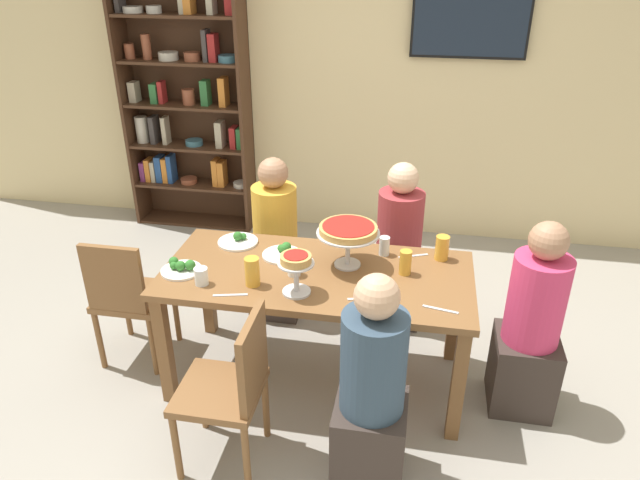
% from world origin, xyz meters
% --- Properties ---
extents(ground_plane, '(12.00, 12.00, 0.00)m').
position_xyz_m(ground_plane, '(0.00, 0.00, 0.00)').
color(ground_plane, gray).
extents(rear_partition, '(8.00, 0.12, 2.80)m').
position_xyz_m(rear_partition, '(0.00, 2.20, 1.40)').
color(rear_partition, beige).
rests_on(rear_partition, ground_plane).
extents(dining_table, '(1.72, 0.80, 0.74)m').
position_xyz_m(dining_table, '(0.00, 0.00, 0.65)').
color(dining_table, brown).
rests_on(dining_table, ground_plane).
extents(bookshelf, '(1.10, 0.30, 2.21)m').
position_xyz_m(bookshelf, '(-1.54, 2.01, 1.12)').
color(bookshelf, '#422819').
rests_on(bookshelf, ground_plane).
extents(television, '(0.89, 0.05, 0.54)m').
position_xyz_m(television, '(0.80, 2.11, 1.83)').
color(television, black).
extents(diner_near_right, '(0.34, 0.34, 1.15)m').
position_xyz_m(diner_near_right, '(0.39, -0.67, 0.49)').
color(diner_near_right, '#382D28').
rests_on(diner_near_right, ground_plane).
extents(diner_far_left, '(0.34, 0.34, 1.15)m').
position_xyz_m(diner_far_left, '(-0.41, 0.67, 0.49)').
color(diner_far_left, '#382D28').
rests_on(diner_far_left, ground_plane).
extents(diner_head_east, '(0.34, 0.34, 1.15)m').
position_xyz_m(diner_head_east, '(1.18, -0.01, 0.49)').
color(diner_head_east, '#382D28').
rests_on(diner_head_east, ground_plane).
extents(diner_far_right, '(0.34, 0.34, 1.15)m').
position_xyz_m(diner_far_right, '(0.42, 0.73, 0.49)').
color(diner_far_right, '#382D28').
rests_on(diner_far_right, ground_plane).
extents(chair_near_left, '(0.40, 0.40, 0.87)m').
position_xyz_m(chair_near_left, '(-0.28, -0.69, 0.49)').
color(chair_near_left, brown).
rests_on(chair_near_left, ground_plane).
extents(chair_head_west, '(0.40, 0.40, 0.87)m').
position_xyz_m(chair_head_west, '(-1.15, -0.05, 0.49)').
color(chair_head_west, brown).
rests_on(chair_head_west, ground_plane).
extents(deep_dish_pizza_stand, '(0.35, 0.35, 0.25)m').
position_xyz_m(deep_dish_pizza_stand, '(0.16, 0.11, 0.95)').
color(deep_dish_pizza_stand, silver).
rests_on(deep_dish_pizza_stand, dining_table).
extents(personal_pizza_stand, '(0.19, 0.19, 0.23)m').
position_xyz_m(personal_pizza_stand, '(-0.06, -0.23, 0.90)').
color(personal_pizza_stand, silver).
rests_on(personal_pizza_stand, dining_table).
extents(salad_plate_near_diner, '(0.24, 0.24, 0.07)m').
position_xyz_m(salad_plate_near_diner, '(-0.54, 0.26, 0.75)').
color(salad_plate_near_diner, white).
rests_on(salad_plate_near_diner, dining_table).
extents(salad_plate_far_diner, '(0.23, 0.23, 0.07)m').
position_xyz_m(salad_plate_far_diner, '(-0.74, -0.13, 0.76)').
color(salad_plate_far_diner, white).
rests_on(salad_plate_far_diner, dining_table).
extents(salad_plate_spare, '(0.23, 0.23, 0.07)m').
position_xyz_m(salad_plate_spare, '(-0.23, 0.16, 0.76)').
color(salad_plate_spare, white).
rests_on(salad_plate_spare, dining_table).
extents(beer_glass_amber_tall, '(0.07, 0.07, 0.14)m').
position_xyz_m(beer_glass_amber_tall, '(0.48, 0.07, 0.81)').
color(beer_glass_amber_tall, gold).
rests_on(beer_glass_amber_tall, dining_table).
extents(beer_glass_amber_short, '(0.08, 0.08, 0.16)m').
position_xyz_m(beer_glass_amber_short, '(-0.31, -0.19, 0.82)').
color(beer_glass_amber_short, gold).
rests_on(beer_glass_amber_short, dining_table).
extents(beer_glass_amber_spare, '(0.08, 0.08, 0.14)m').
position_xyz_m(beer_glass_amber_spare, '(0.68, 0.28, 0.81)').
color(beer_glass_amber_spare, gold).
rests_on(beer_glass_amber_spare, dining_table).
extents(water_glass_clear_near, '(0.07, 0.07, 0.10)m').
position_xyz_m(water_glass_clear_near, '(-0.12, -0.05, 0.79)').
color(water_glass_clear_near, white).
rests_on(water_glass_clear_near, dining_table).
extents(water_glass_clear_far, '(0.07, 0.07, 0.10)m').
position_xyz_m(water_glass_clear_far, '(-0.58, -0.23, 0.79)').
color(water_glass_clear_far, white).
rests_on(water_glass_clear_far, dining_table).
extents(water_glass_clear_spare, '(0.06, 0.06, 0.11)m').
position_xyz_m(water_glass_clear_spare, '(0.35, 0.27, 0.80)').
color(water_glass_clear_spare, white).
rests_on(water_glass_clear_spare, dining_table).
extents(cutlery_fork_near, '(0.18, 0.06, 0.00)m').
position_xyz_m(cutlery_fork_near, '(0.29, -0.22, 0.74)').
color(cutlery_fork_near, silver).
rests_on(cutlery_fork_near, dining_table).
extents(cutlery_knife_near, '(0.18, 0.05, 0.00)m').
position_xyz_m(cutlery_knife_near, '(0.68, -0.25, 0.74)').
color(cutlery_knife_near, silver).
rests_on(cutlery_knife_near, dining_table).
extents(cutlery_fork_far, '(0.18, 0.06, 0.00)m').
position_xyz_m(cutlery_fork_far, '(-0.40, -0.32, 0.74)').
color(cutlery_fork_far, silver).
rests_on(cutlery_fork_far, dining_table).
extents(cutlery_spare_fork, '(0.17, 0.08, 0.00)m').
position_xyz_m(cutlery_spare_fork, '(0.52, 0.28, 0.74)').
color(cutlery_spare_fork, silver).
rests_on(cutlery_spare_fork, dining_table).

